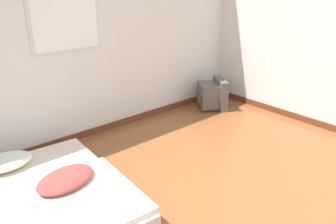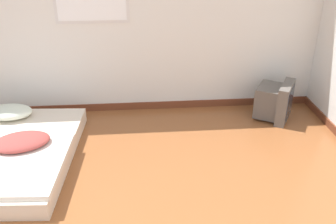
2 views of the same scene
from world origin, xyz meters
name	(u,v)px [view 1 (image 1 of 2)]	position (x,y,z in m)	size (l,w,h in m)	color
wall_back	(62,37)	(0.00, 2.59, 1.29)	(7.88, 0.08, 2.60)	silver
mattress_bed	(49,197)	(-0.78, 1.46, 0.11)	(1.33, 1.78, 0.31)	beige
crt_tv	(213,94)	(2.17, 2.18, 0.22)	(0.55, 0.56, 0.46)	#56514C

